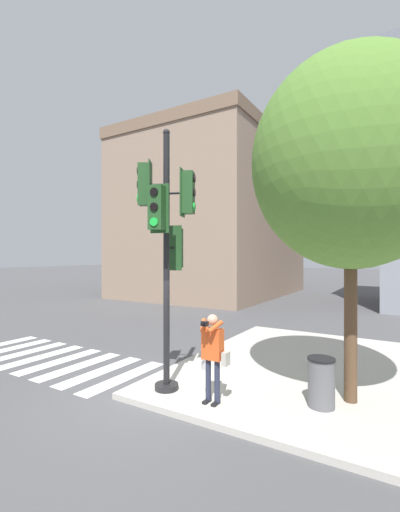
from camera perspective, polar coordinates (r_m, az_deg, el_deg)
ground_plane at (r=8.07m, az=-9.01°, el=-22.05°), size 160.00×160.00×0.00m
sidewalk_corner at (r=9.76m, az=23.05°, el=-17.68°), size 8.00×8.00×0.13m
crosswalk_stripes at (r=11.36m, az=-23.61°, el=-15.43°), size 6.29×2.70×0.01m
traffic_signal_pole at (r=7.47m, az=-5.62°, el=3.93°), size 1.21×1.27×5.66m
person_photographer at (r=7.00m, az=2.18°, el=-15.35°), size 0.58×0.54×1.75m
street_tree at (r=7.68m, az=23.83°, el=14.19°), size 3.92×3.92×6.95m
fire_hydrant at (r=9.07m, az=0.94°, el=-16.46°), size 0.21×0.27×0.67m
trash_bin at (r=7.38m, az=19.56°, el=-19.22°), size 0.52×0.52×0.94m
building_left at (r=27.41m, az=2.39°, el=6.34°), size 10.68×14.02×12.02m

